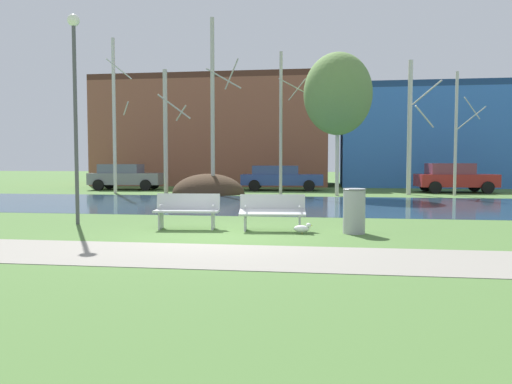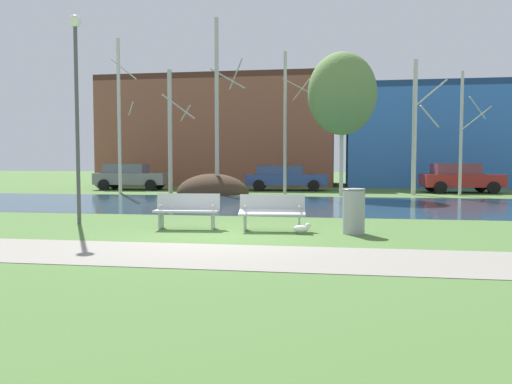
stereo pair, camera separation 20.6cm
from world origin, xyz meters
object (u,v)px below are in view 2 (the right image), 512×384
parked_sedan_second_blue (285,177)px  parked_hatch_third_red (460,177)px  bench_right (272,211)px  seagull (302,228)px  parked_van_nearest_grey (131,176)px  bench_left (187,210)px  trash_bin (354,210)px  streetlamp (76,86)px

parked_sedan_second_blue → parked_hatch_third_red: 9.48m
bench_right → parked_sedan_second_blue: parked_sedan_second_blue is taller
bench_right → seagull: bearing=-33.4°
seagull → parked_hatch_third_red: bearing=66.5°
seagull → parked_van_nearest_grey: 20.17m
bench_right → parked_hatch_third_red: size_ratio=0.40×
bench_right → parked_van_nearest_grey: (-10.51, 16.22, 0.32)m
bench_right → parked_hatch_third_red: 18.12m
seagull → parked_van_nearest_grey: parked_van_nearest_grey is taller
bench_left → bench_right: size_ratio=1.00×
trash_bin → parked_sedan_second_blue: size_ratio=0.22×
bench_left → seagull: bench_left is taller
parked_van_nearest_grey → parked_hatch_third_red: (18.56, 0.01, 0.02)m
streetlamp → trash_bin: bearing=-5.7°
bench_left → seagull: 2.96m
bench_right → parked_hatch_third_red: bearing=63.6°
parked_hatch_third_red → streetlamp: bearing=-130.3°
parked_sedan_second_blue → trash_bin: bearing=-78.9°
bench_left → seagull: size_ratio=3.74×
seagull → parked_sedan_second_blue: size_ratio=0.09×
streetlamp → parked_hatch_third_red: 20.83m
parked_van_nearest_grey → parked_hatch_third_red: 18.56m
trash_bin → parked_hatch_third_red: size_ratio=0.25×
bench_left → trash_bin: 4.09m
parked_van_nearest_grey → parked_hatch_third_red: size_ratio=1.04×
trash_bin → parked_hatch_third_red: 17.56m
bench_left → streetlamp: size_ratio=0.30×
bench_right → trash_bin: bearing=-6.7°
bench_left → bench_right: bearing=0.0°
bench_left → parked_hatch_third_red: bearing=57.9°
bench_right → parked_van_nearest_grey: parked_van_nearest_grey is taller
parked_sedan_second_blue → bench_left: bearing=-92.5°
bench_right → parked_sedan_second_blue: (-1.41, 16.92, 0.29)m
bench_right → trash_bin: 1.96m
trash_bin → parked_sedan_second_blue: parked_sedan_second_blue is taller
bench_left → parked_van_nearest_grey: parked_van_nearest_grey is taller
bench_left → parked_sedan_second_blue: (0.73, 16.92, 0.29)m
bench_right → streetlamp: size_ratio=0.30×
trash_bin → seagull: (-1.19, -0.27, -0.41)m
bench_right → seagull: 0.97m
parked_hatch_third_red → parked_sedan_second_blue: bearing=175.8°
bench_right → trash_bin: trash_bin is taller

